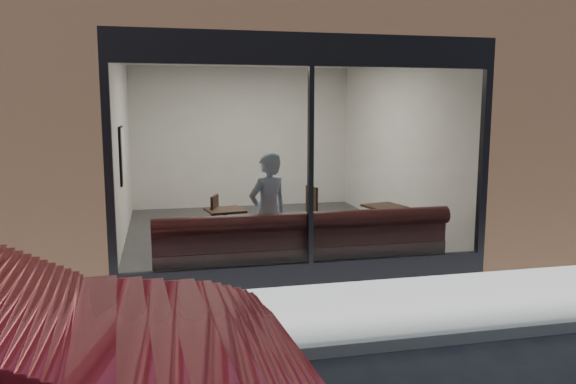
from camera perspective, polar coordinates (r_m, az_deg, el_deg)
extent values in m
plane|color=black|center=(5.63, 7.89, -15.59)|extent=(120.00, 120.00, 0.00)
cube|color=gray|center=(6.50, 4.70, -12.08)|extent=(40.00, 2.00, 0.01)
cube|color=gray|center=(5.56, 8.10, -15.22)|extent=(40.00, 0.10, 0.12)
cube|color=brown|center=(12.94, -21.38, 4.95)|extent=(2.50, 12.00, 3.20)
cube|color=brown|center=(13.98, 10.80, 5.62)|extent=(2.50, 12.00, 3.20)
cube|color=brown|center=(15.91, -6.24, 6.08)|extent=(5.00, 6.00, 3.20)
plane|color=#2D2D30|center=(10.22, -2.11, -4.26)|extent=(6.00, 6.00, 0.00)
plane|color=white|center=(10.00, -2.21, 13.74)|extent=(6.00, 6.00, 0.00)
plane|color=silver|center=(12.93, -4.66, 5.51)|extent=(5.00, 0.00, 5.00)
plane|color=silver|center=(9.83, -16.60, 4.20)|extent=(0.00, 6.00, 6.00)
plane|color=silver|center=(10.73, 11.06, 4.74)|extent=(0.00, 6.00, 6.00)
cube|color=black|center=(7.41, 2.23, -8.25)|extent=(5.00, 0.10, 0.30)
cube|color=black|center=(7.12, 2.37, 14.27)|extent=(5.00, 0.10, 0.40)
cube|color=black|center=(7.13, 2.30, 2.58)|extent=(0.06, 0.10, 2.50)
plane|color=white|center=(7.10, 2.36, 2.56)|extent=(4.80, 0.00, 4.80)
cube|color=#3D1617|center=(7.76, 1.46, -6.89)|extent=(4.00, 0.55, 0.45)
imported|color=#A8C5DF|center=(7.80, -2.02, -2.15)|extent=(0.73, 0.62, 1.68)
cube|color=black|center=(8.62, -6.43, -1.85)|extent=(0.63, 0.63, 0.04)
cube|color=black|center=(9.01, 9.77, -1.46)|extent=(0.66, 0.66, 0.04)
cube|color=black|center=(8.91, -8.58, -4.83)|extent=(0.48, 0.48, 0.04)
cube|color=black|center=(9.67, 1.42, -3.66)|extent=(0.45, 0.45, 0.04)
cube|color=white|center=(9.60, -16.43, 3.60)|extent=(0.02, 0.67, 0.89)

